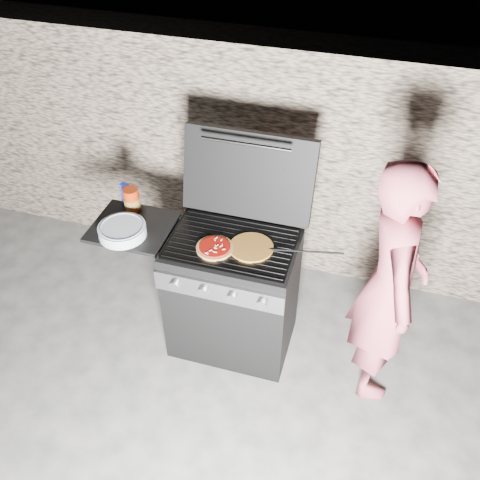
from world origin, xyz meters
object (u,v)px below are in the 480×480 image
(sauce_jar, at_px, (132,199))
(person, at_px, (389,286))
(pizza_topped, at_px, (215,247))
(gas_grill, at_px, (198,287))

(sauce_jar, height_order, person, person)
(pizza_topped, xyz_separation_m, person, (1.04, 0.05, -0.08))
(sauce_jar, bearing_deg, person, -6.17)
(gas_grill, xyz_separation_m, pizza_topped, (0.16, -0.08, 0.47))
(person, bearing_deg, sauce_jar, 72.08)
(gas_grill, distance_m, pizza_topped, 0.50)
(gas_grill, relative_size, sauce_jar, 8.48)
(person, bearing_deg, pizza_topped, 81.18)
(pizza_topped, relative_size, sauce_jar, 1.43)
(gas_grill, distance_m, person, 1.27)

